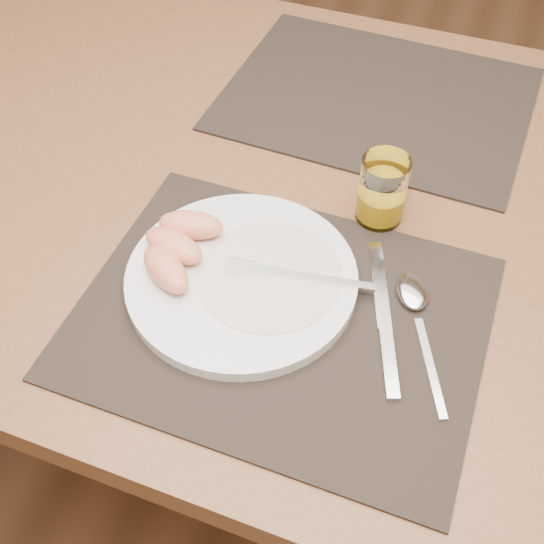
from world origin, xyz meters
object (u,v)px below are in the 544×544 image
at_px(juice_glass, 382,193).
at_px(placemat_far, 376,98).
at_px(table, 315,231).
at_px(spoon, 415,302).
at_px(fork, 286,274).
at_px(knife, 385,328).
at_px(placemat_near, 281,317).
at_px(plate, 242,278).

bearing_deg(juice_glass, placemat_far, 105.38).
xyz_separation_m(table, juice_glass, (0.09, -0.03, 0.13)).
distance_m(placemat_far, spoon, 0.40).
relative_size(table, placemat_far, 3.11).
xyz_separation_m(fork, juice_glass, (0.07, 0.15, 0.02)).
bearing_deg(knife, spoon, 63.96).
xyz_separation_m(placemat_near, knife, (0.11, 0.02, 0.00)).
distance_m(table, fork, 0.20).
bearing_deg(plate, table, 80.69).
height_order(fork, juice_glass, juice_glass).
height_order(placemat_near, knife, knife).
bearing_deg(knife, fork, 169.53).
bearing_deg(fork, placemat_near, -77.34).
distance_m(knife, spoon, 0.05).
xyz_separation_m(knife, spoon, (0.02, 0.05, 0.00)).
xyz_separation_m(plate, fork, (0.05, 0.02, 0.01)).
bearing_deg(knife, juice_glass, 107.17).
bearing_deg(placemat_near, fork, 102.66).
height_order(fork, knife, fork).
bearing_deg(placemat_near, juice_glass, 72.25).
distance_m(placemat_far, juice_glass, 0.26).
xyz_separation_m(plate, spoon, (0.20, 0.04, -0.00)).
height_order(placemat_near, plate, plate).
relative_size(placemat_far, juice_glass, 4.98).
bearing_deg(placemat_far, spoon, -68.96).
bearing_deg(juice_glass, plate, -126.42).
height_order(table, fork, fork).
bearing_deg(placemat_near, table, 97.25).
bearing_deg(table, plate, -99.31).
distance_m(plate, juice_glass, 0.21).
height_order(table, placemat_far, placemat_far).
distance_m(placemat_near, knife, 0.12).
relative_size(knife, spoon, 1.16).
xyz_separation_m(table, placemat_near, (0.03, -0.22, 0.09)).
xyz_separation_m(placemat_far, plate, (-0.05, -0.41, 0.01)).
distance_m(fork, knife, 0.13).
xyz_separation_m(table, placemat_far, (0.02, 0.22, 0.09)).
relative_size(knife, juice_glass, 2.34).
bearing_deg(table, placemat_near, -82.75).
bearing_deg(placemat_far, juice_glass, -74.62).
bearing_deg(fork, spoon, 8.75).
relative_size(fork, juice_glass, 1.94).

